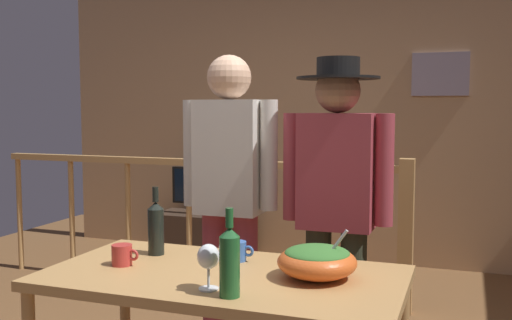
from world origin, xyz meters
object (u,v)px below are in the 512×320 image
(person_standing_right, at_px, (337,193))
(serving_table, at_px, (223,291))
(stair_railing, at_px, (248,208))
(person_standing_left, at_px, (230,187))
(tv_console, at_px, (204,235))
(flat_screen_tv, at_px, (203,187))
(mug_blue, at_px, (237,251))
(mug_red, at_px, (122,255))
(salad_bowl, at_px, (317,260))
(framed_picture, at_px, (440,74))
(wine_bottle_dark, at_px, (156,227))
(wine_glass, at_px, (208,258))
(wine_bottle_green, at_px, (230,260))

(person_standing_right, bearing_deg, serving_table, 69.99)
(stair_railing, bearing_deg, person_standing_left, -74.07)
(tv_console, relative_size, person_standing_right, 0.54)
(flat_screen_tv, xyz_separation_m, person_standing_left, (1.14, -2.09, 0.32))
(serving_table, xyz_separation_m, person_standing_right, (0.29, 0.77, 0.30))
(mug_blue, bearing_deg, mug_red, -151.73)
(flat_screen_tv, height_order, person_standing_right, person_standing_right)
(mug_blue, bearing_deg, flat_screen_tv, 117.80)
(stair_railing, bearing_deg, flat_screen_tv, 131.33)
(mug_blue, distance_m, person_standing_right, 0.68)
(flat_screen_tv, distance_m, mug_red, 3.07)
(salad_bowl, relative_size, person_standing_right, 0.18)
(framed_picture, relative_size, wine_bottle_dark, 1.55)
(tv_console, height_order, wine_glass, wine_glass)
(tv_console, xyz_separation_m, mug_blue, (1.41, -2.71, 0.60))
(flat_screen_tv, bearing_deg, serving_table, -63.55)
(framed_picture, bearing_deg, person_standing_right, -98.74)
(stair_railing, height_order, wine_glass, stair_railing)
(wine_glass, height_order, mug_blue, wine_glass)
(wine_bottle_green, bearing_deg, flat_screen_tv, 116.55)
(flat_screen_tv, distance_m, person_standing_right, 2.72)
(flat_screen_tv, xyz_separation_m, wine_bottle_dark, (1.03, -2.69, 0.21))
(serving_table, xyz_separation_m, wine_bottle_dark, (-0.39, 0.17, 0.20))
(person_standing_left, bearing_deg, stair_railing, -74.58)
(mug_red, relative_size, person_standing_right, 0.07)
(stair_railing, xyz_separation_m, flat_screen_tv, (-0.80, 0.91, 0.00))
(stair_railing, relative_size, wine_glass, 20.22)
(serving_table, distance_m, salad_bowl, 0.40)
(mug_blue, bearing_deg, salad_bowl, -19.32)
(wine_bottle_green, relative_size, mug_red, 2.58)
(person_standing_left, height_order, person_standing_right, person_standing_left)
(wine_glass, xyz_separation_m, person_standing_left, (-0.32, 0.98, 0.12))
(wine_bottle_green, height_order, mug_red, wine_bottle_green)
(salad_bowl, height_order, wine_bottle_green, wine_bottle_green)
(framed_picture, distance_m, wine_bottle_green, 3.58)
(tv_console, bearing_deg, salad_bowl, -57.75)
(stair_railing, distance_m, mug_blue, 1.87)
(wine_bottle_dark, xyz_separation_m, mug_red, (-0.04, -0.21, -0.08))
(mug_blue, bearing_deg, serving_table, -85.47)
(stair_railing, xyz_separation_m, wine_glass, (0.66, -2.17, 0.21))
(tv_console, relative_size, flat_screen_tv, 1.49)
(framed_picture, distance_m, person_standing_left, 2.69)
(tv_console, xyz_separation_m, person_standing_left, (1.14, -2.13, 0.79))
(salad_bowl, height_order, mug_red, salad_bowl)
(salad_bowl, distance_m, wine_glass, 0.43)
(tv_console, distance_m, mug_blue, 3.11)
(serving_table, distance_m, person_standing_right, 0.88)
(stair_railing, bearing_deg, mug_blue, -70.90)
(serving_table, bearing_deg, person_standing_right, 69.49)
(framed_picture, distance_m, wine_glass, 3.55)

